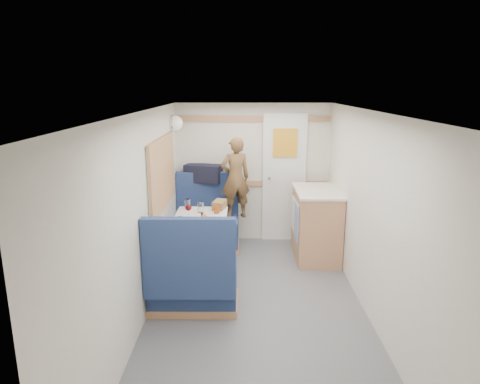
{
  "coord_description": "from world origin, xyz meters",
  "views": [
    {
      "loc": [
        -0.14,
        -3.82,
        2.23
      ],
      "look_at": [
        -0.18,
        0.9,
        1.05
      ],
      "focal_mm": 32.0,
      "sensor_mm": 36.0,
      "label": 1
    }
  ],
  "objects_px": {
    "dome_light": "(175,123)",
    "tray": "(200,223)",
    "tumbler_right": "(201,207)",
    "tumbler_mid": "(188,204)",
    "bench_far": "(207,227)",
    "tumbler_left": "(180,222)",
    "orange_fruit": "(204,218)",
    "salt_grinder": "(205,217)",
    "dinette_table": "(200,230)",
    "cheese_block": "(202,222)",
    "duffel_bag": "(204,173)",
    "bread_loaf": "(219,205)",
    "pepper_grinder": "(202,216)",
    "beer_glass": "(217,209)",
    "person": "(235,178)",
    "galley_counter": "(316,223)",
    "bench_near": "(193,283)",
    "wine_glass": "(188,208)"
  },
  "relations": [
    {
      "from": "cheese_block",
      "to": "bread_loaf",
      "type": "distance_m",
      "value": 0.69
    },
    {
      "from": "dinette_table",
      "to": "tray",
      "type": "relative_size",
      "value": 2.92
    },
    {
      "from": "tumbler_right",
      "to": "pepper_grinder",
      "type": "xyz_separation_m",
      "value": [
        0.05,
        -0.31,
        -0.02
      ]
    },
    {
      "from": "cheese_block",
      "to": "tumbler_mid",
      "type": "xyz_separation_m",
      "value": [
        -0.25,
        0.67,
        0.02
      ]
    },
    {
      "from": "galley_counter",
      "to": "bench_far",
      "type": "bearing_deg",
      "value": 167.9
    },
    {
      "from": "cheese_block",
      "to": "tumbler_left",
      "type": "bearing_deg",
      "value": -162.26
    },
    {
      "from": "cheese_block",
      "to": "wine_glass",
      "type": "relative_size",
      "value": 0.63
    },
    {
      "from": "tumbler_left",
      "to": "tumbler_right",
      "type": "height_order",
      "value": "same"
    },
    {
      "from": "cheese_block",
      "to": "pepper_grinder",
      "type": "bearing_deg",
      "value": 94.11
    },
    {
      "from": "tumbler_mid",
      "to": "tumbler_right",
      "type": "bearing_deg",
      "value": -41.85
    },
    {
      "from": "tumbler_right",
      "to": "dinette_table",
      "type": "bearing_deg",
      "value": -86.78
    },
    {
      "from": "bench_far",
      "to": "tumbler_right",
      "type": "height_order",
      "value": "bench_far"
    },
    {
      "from": "bench_near",
      "to": "galley_counter",
      "type": "height_order",
      "value": "bench_near"
    },
    {
      "from": "galley_counter",
      "to": "tumbler_left",
      "type": "relative_size",
      "value": 7.69
    },
    {
      "from": "cheese_block",
      "to": "salt_grinder",
      "type": "height_order",
      "value": "salt_grinder"
    },
    {
      "from": "duffel_bag",
      "to": "pepper_grinder",
      "type": "relative_size",
      "value": 5.96
    },
    {
      "from": "dinette_table",
      "to": "wine_glass",
      "type": "bearing_deg",
      "value": -162.13
    },
    {
      "from": "tumbler_right",
      "to": "tumbler_mid",
      "type": "bearing_deg",
      "value": 138.15
    },
    {
      "from": "beer_glass",
      "to": "pepper_grinder",
      "type": "xyz_separation_m",
      "value": [
        -0.15,
        -0.26,
        -0.01
      ]
    },
    {
      "from": "duffel_bag",
      "to": "tumbler_mid",
      "type": "bearing_deg",
      "value": -85.26
    },
    {
      "from": "orange_fruit",
      "to": "tumbler_mid",
      "type": "relative_size",
      "value": 0.66
    },
    {
      "from": "person",
      "to": "cheese_block",
      "type": "bearing_deg",
      "value": 54.88
    },
    {
      "from": "tumbler_mid",
      "to": "salt_grinder",
      "type": "bearing_deg",
      "value": -62.75
    },
    {
      "from": "beer_glass",
      "to": "dome_light",
      "type": "bearing_deg",
      "value": 129.96
    },
    {
      "from": "dome_light",
      "to": "beer_glass",
      "type": "xyz_separation_m",
      "value": [
        0.58,
        -0.69,
        -0.98
      ]
    },
    {
      "from": "person",
      "to": "tumbler_mid",
      "type": "height_order",
      "value": "person"
    },
    {
      "from": "tray",
      "to": "duffel_bag",
      "type": "bearing_deg",
      "value": 93.45
    },
    {
      "from": "dome_light",
      "to": "cheese_block",
      "type": "xyz_separation_m",
      "value": [
        0.44,
        -1.15,
        -0.99
      ]
    },
    {
      "from": "bread_loaf",
      "to": "pepper_grinder",
      "type": "bearing_deg",
      "value": -110.2
    },
    {
      "from": "duffel_bag",
      "to": "salt_grinder",
      "type": "distance_m",
      "value": 1.29
    },
    {
      "from": "tray",
      "to": "salt_grinder",
      "type": "xyz_separation_m",
      "value": [
        0.04,
        0.12,
        0.04
      ]
    },
    {
      "from": "beer_glass",
      "to": "pepper_grinder",
      "type": "bearing_deg",
      "value": -119.66
    },
    {
      "from": "bench_near",
      "to": "tumbler_mid",
      "type": "height_order",
      "value": "bench_near"
    },
    {
      "from": "galley_counter",
      "to": "tray",
      "type": "bearing_deg",
      "value": -150.84
    },
    {
      "from": "tumbler_mid",
      "to": "orange_fruit",
      "type": "bearing_deg",
      "value": -65.61
    },
    {
      "from": "bench_near",
      "to": "cheese_block",
      "type": "distance_m",
      "value": 0.73
    },
    {
      "from": "cheese_block",
      "to": "bread_loaf",
      "type": "height_order",
      "value": "bread_loaf"
    },
    {
      "from": "tumbler_mid",
      "to": "pepper_grinder",
      "type": "bearing_deg",
      "value": -64.01
    },
    {
      "from": "dome_light",
      "to": "tray",
      "type": "relative_size",
      "value": 0.63
    },
    {
      "from": "duffel_bag",
      "to": "beer_glass",
      "type": "relative_size",
      "value": 4.83
    },
    {
      "from": "bench_far",
      "to": "bread_loaf",
      "type": "xyz_separation_m",
      "value": [
        0.21,
        -0.49,
        0.47
      ]
    },
    {
      "from": "orange_fruit",
      "to": "galley_counter",
      "type": "bearing_deg",
      "value": 28.37
    },
    {
      "from": "dinette_table",
      "to": "wine_glass",
      "type": "xyz_separation_m",
      "value": [
        -0.13,
        -0.04,
        0.28
      ]
    },
    {
      "from": "beer_glass",
      "to": "galley_counter",
      "type": "bearing_deg",
      "value": 16.82
    },
    {
      "from": "galley_counter",
      "to": "tumbler_left",
      "type": "distance_m",
      "value": 1.92
    },
    {
      "from": "bench_near",
      "to": "person",
      "type": "xyz_separation_m",
      "value": [
        0.4,
        1.74,
        0.71
      ]
    },
    {
      "from": "bench_far",
      "to": "tumbler_mid",
      "type": "distance_m",
      "value": 0.71
    },
    {
      "from": "orange_fruit",
      "to": "salt_grinder",
      "type": "bearing_deg",
      "value": 90.15
    },
    {
      "from": "tumbler_mid",
      "to": "beer_glass",
      "type": "height_order",
      "value": "tumbler_mid"
    },
    {
      "from": "dome_light",
      "to": "tumbler_right",
      "type": "bearing_deg",
      "value": -59.4
    }
  ]
}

